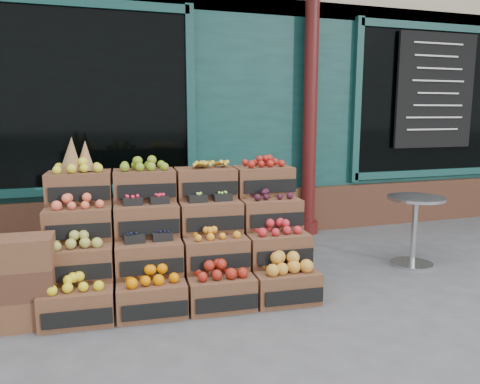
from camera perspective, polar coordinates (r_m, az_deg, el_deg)
name	(u,v)px	position (r m, az deg, el deg)	size (l,w,h in m)	color
ground	(288,301)	(4.14, 5.83, -13.10)	(60.00, 60.00, 0.00)	#4D4D4F
shop_facade	(174,67)	(8.77, -8.09, 14.80)	(12.00, 6.24, 4.80)	#113A36
crate_display	(179,245)	(4.25, -7.46, -6.38)	(2.31, 1.25, 1.40)	brown
spare_crates	(23,282)	(3.93, -24.94, -9.90)	(0.48, 0.34, 0.69)	brown
bistro_table	(414,223)	(5.23, 20.50, -3.55)	(0.59, 0.59, 0.74)	#B7B8BE
shopkeeper	(109,159)	(6.49, -15.62, 3.86)	(0.72, 0.47, 1.97)	#164F2B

